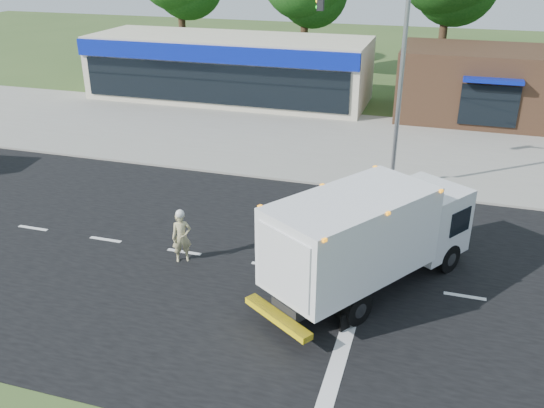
{
  "coord_description": "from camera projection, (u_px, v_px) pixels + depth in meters",
  "views": [
    {
      "loc": [
        4.76,
        -15.24,
        9.48
      ],
      "look_at": [
        -0.24,
        1.04,
        1.7
      ],
      "focal_mm": 38.0,
      "sensor_mm": 36.0,
      "label": 1
    }
  ],
  "objects": [
    {
      "name": "ems_box_truck",
      "position": [
        370.0,
        234.0,
        16.47
      ],
      "size": [
        5.86,
        7.32,
        3.23
      ],
      "rotation": [
        0.0,
        0.0,
        0.99
      ],
      "color": "black",
      "rests_on": "ground"
    },
    {
      "name": "emergency_worker",
      "position": [
        182.0,
        236.0,
        18.41
      ],
      "size": [
        0.75,
        0.67,
        1.82
      ],
      "rotation": [
        0.0,
        0.0,
        0.54
      ],
      "color": "tan",
      "rests_on": "ground"
    },
    {
      "name": "road_asphalt",
      "position": [
        270.0,
        266.0,
        18.46
      ],
      "size": [
        60.0,
        14.0,
        0.02
      ],
      "primitive_type": "cube",
      "color": "black",
      "rests_on": "ground"
    },
    {
      "name": "ground",
      "position": [
        270.0,
        266.0,
        18.46
      ],
      "size": [
        120.0,
        120.0,
        0.0
      ],
      "primitive_type": "plane",
      "color": "#385123",
      "rests_on": "ground"
    },
    {
      "name": "parking_apron",
      "position": [
        348.0,
        137.0,
        30.63
      ],
      "size": [
        60.0,
        9.0,
        0.02
      ],
      "primitive_type": "cube",
      "color": "gray",
      "rests_on": "ground"
    },
    {
      "name": "lane_markings",
      "position": [
        300.0,
        295.0,
        16.92
      ],
      "size": [
        55.2,
        7.0,
        0.01
      ],
      "color": "silver",
      "rests_on": "road_asphalt"
    },
    {
      "name": "retail_strip_mall",
      "position": [
        229.0,
        68.0,
        37.36
      ],
      "size": [
        18.0,
        6.2,
        4.0
      ],
      "color": "beige",
      "rests_on": "ground"
    },
    {
      "name": "sidewalk",
      "position": [
        324.0,
        174.0,
        25.57
      ],
      "size": [
        60.0,
        2.4,
        0.12
      ],
      "primitive_type": "cube",
      "color": "gray",
      "rests_on": "ground"
    },
    {
      "name": "brown_storefront",
      "position": [
        488.0,
        84.0,
        33.13
      ],
      "size": [
        10.0,
        6.7,
        4.0
      ],
      "color": "#382316",
      "rests_on": "ground"
    },
    {
      "name": "traffic_signal_pole",
      "position": [
        385.0,
        70.0,
        22.39
      ],
      "size": [
        3.51,
        0.25,
        8.0
      ],
      "color": "gray",
      "rests_on": "ground"
    }
  ]
}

